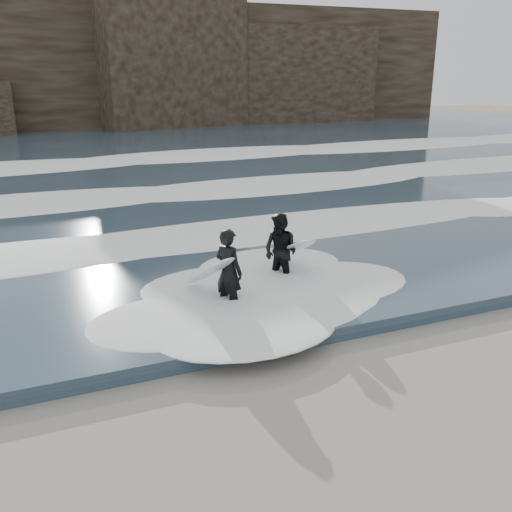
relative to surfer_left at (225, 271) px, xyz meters
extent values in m
plane|color=olive|center=(-0.37, -5.12, -0.91)|extent=(120.00, 120.00, 0.00)
cube|color=#293C4B|center=(-0.37, 23.88, -0.76)|extent=(90.00, 52.00, 0.30)
cube|color=black|center=(-0.37, 40.88, 4.09)|extent=(70.00, 9.00, 10.00)
ellipsoid|color=white|center=(-0.37, 3.88, -0.51)|extent=(60.00, 3.20, 0.20)
ellipsoid|color=white|center=(-0.37, 10.88, -0.49)|extent=(60.00, 4.00, 0.24)
ellipsoid|color=white|center=(-0.37, 19.88, -0.46)|extent=(60.00, 4.80, 0.30)
imported|color=black|center=(0.08, -0.01, -0.01)|extent=(0.69, 0.78, 1.80)
ellipsoid|color=white|center=(-0.32, 0.04, 0.03)|extent=(0.89, 1.90, 1.17)
imported|color=black|center=(1.65, 0.85, -0.03)|extent=(0.99, 1.07, 1.75)
ellipsoid|color=white|center=(2.07, 0.85, 0.03)|extent=(0.83, 2.01, 0.97)
camera|label=1|loc=(-3.64, -10.31, 3.92)|focal=40.00mm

